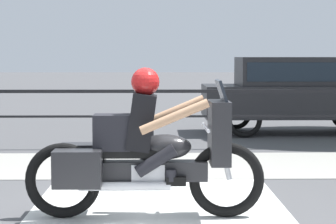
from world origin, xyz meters
TOP-DOWN VIEW (x-y plane):
  - ground_plane at (0.00, 0.00)m, footprint 120.00×120.00m
  - sidewalk_band at (0.00, 3.40)m, footprint 44.00×2.40m
  - fence_railing at (0.00, 5.17)m, footprint 36.00×0.05m
  - motorcycle at (-0.06, 0.13)m, footprint 2.47×0.76m
  - parked_car at (3.05, 7.49)m, footprint 4.09×1.65m

SIDE VIEW (x-z plane):
  - ground_plane at x=0.00m, z-range 0.00..0.00m
  - sidewalk_band at x=0.00m, z-range 0.00..0.01m
  - motorcycle at x=-0.06m, z-range -0.09..1.46m
  - fence_railing at x=0.00m, z-range 0.31..1.38m
  - parked_car at x=3.05m, z-range 0.12..1.76m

